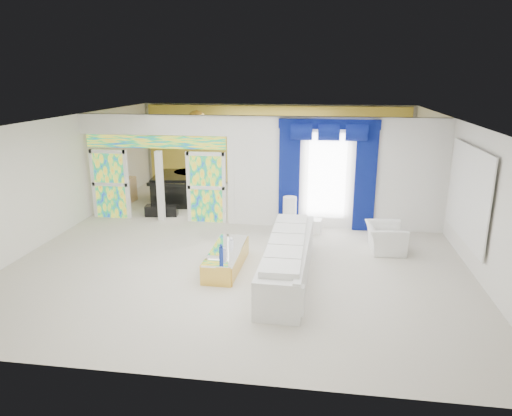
% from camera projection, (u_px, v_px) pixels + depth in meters
% --- Properties ---
extents(floor, '(12.00, 12.00, 0.00)m').
position_uv_depth(floor, '(251.00, 235.00, 12.13)').
color(floor, '#B7AF9E').
rests_on(floor, ground).
extents(dividing_wall, '(5.70, 0.18, 3.00)m').
position_uv_depth(dividing_wall, '(336.00, 174.00, 12.37)').
color(dividing_wall, white).
rests_on(dividing_wall, ground).
extents(dividing_header, '(4.30, 0.18, 0.55)m').
position_uv_depth(dividing_header, '(154.00, 125.00, 12.72)').
color(dividing_header, white).
rests_on(dividing_header, dividing_wall).
extents(stained_panel_left, '(0.95, 0.04, 2.00)m').
position_uv_depth(stained_panel_left, '(110.00, 184.00, 13.39)').
color(stained_panel_left, '#994C3F').
rests_on(stained_panel_left, ground).
extents(stained_panel_right, '(0.95, 0.04, 2.00)m').
position_uv_depth(stained_panel_right, '(206.00, 188.00, 13.00)').
color(stained_panel_right, '#994C3F').
rests_on(stained_panel_right, ground).
extents(stained_transom, '(4.00, 0.05, 0.35)m').
position_uv_depth(stained_transom, '(155.00, 142.00, 12.85)').
color(stained_transom, '#994C3F').
rests_on(stained_transom, dividing_header).
extents(window_pane, '(1.00, 0.02, 2.30)m').
position_uv_depth(window_pane, '(327.00, 176.00, 12.32)').
color(window_pane, white).
rests_on(window_pane, dividing_wall).
extents(blue_drape_left, '(0.55, 0.10, 2.80)m').
position_uv_depth(blue_drape_left, '(289.00, 177.00, 12.44)').
color(blue_drape_left, '#070348').
rests_on(blue_drape_left, ground).
extents(blue_drape_right, '(0.55, 0.10, 2.80)m').
position_uv_depth(blue_drape_right, '(365.00, 179.00, 12.17)').
color(blue_drape_right, '#070348').
rests_on(blue_drape_right, ground).
extents(blue_pelmet, '(2.60, 0.12, 0.25)m').
position_uv_depth(blue_pelmet, '(329.00, 124.00, 11.91)').
color(blue_pelmet, '#070348').
rests_on(blue_pelmet, dividing_wall).
extents(wall_mirror, '(0.04, 2.70, 1.90)m').
position_uv_depth(wall_mirror, '(469.00, 194.00, 10.07)').
color(wall_mirror, white).
rests_on(wall_mirror, ground).
extents(gold_curtains, '(9.70, 0.12, 2.90)m').
position_uv_depth(gold_curtains, '(275.00, 145.00, 17.32)').
color(gold_curtains, gold).
rests_on(gold_curtains, ground).
extents(white_sofa, '(0.93, 3.85, 0.73)m').
position_uv_depth(white_sofa, '(288.00, 261.00, 9.51)').
color(white_sofa, silver).
rests_on(white_sofa, ground).
extents(coffee_table, '(0.68, 1.91, 0.42)m').
position_uv_depth(coffee_table, '(226.00, 259.00, 10.03)').
color(coffee_table, gold).
rests_on(coffee_table, ground).
extents(console_table, '(1.12, 0.46, 0.36)m').
position_uv_depth(console_table, '(301.00, 225.00, 12.38)').
color(console_table, white).
rests_on(console_table, ground).
extents(table_lamp, '(0.36, 0.36, 0.58)m').
position_uv_depth(table_lamp, '(290.00, 208.00, 12.29)').
color(table_lamp, silver).
rests_on(table_lamp, console_table).
extents(armchair, '(0.92, 1.04, 0.65)m').
position_uv_depth(armchair, '(385.00, 238.00, 10.98)').
color(armchair, silver).
rests_on(armchair, ground).
extents(grand_piano, '(1.64, 2.01, 0.93)m').
position_uv_depth(grand_piano, '(178.00, 188.00, 15.23)').
color(grand_piano, black).
rests_on(grand_piano, ground).
extents(piano_bench, '(0.98, 0.49, 0.31)m').
position_uv_depth(piano_bench, '(162.00, 210.00, 13.80)').
color(piano_bench, black).
rests_on(piano_bench, ground).
extents(tv_console, '(0.58, 0.54, 0.80)m').
position_uv_depth(tv_console, '(126.00, 189.00, 15.35)').
color(tv_console, tan).
rests_on(tv_console, ground).
extents(chandelier, '(0.60, 0.60, 0.60)m').
position_uv_depth(chandelier, '(197.00, 120.00, 14.95)').
color(chandelier, gold).
rests_on(chandelier, ceiling).
extents(decanters, '(0.14, 0.90, 0.25)m').
position_uv_depth(decanters, '(225.00, 250.00, 9.72)').
color(decanters, white).
rests_on(decanters, coffee_table).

